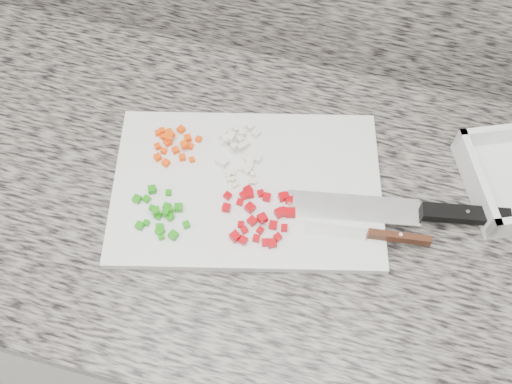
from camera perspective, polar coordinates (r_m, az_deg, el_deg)
cabinet at (r=1.33m, az=-0.59°, el=-10.15°), size 3.92×0.62×0.86m
countertop at (r=0.92m, az=-0.84°, el=-0.76°), size 3.96×0.64×0.04m
cutting_board at (r=0.90m, az=-0.91°, el=0.50°), size 0.47×0.37×0.01m
carrot_pile at (r=0.94m, az=-8.27°, el=4.84°), size 0.08×0.08×0.02m
onion_pile at (r=0.92m, az=-1.75°, el=4.60°), size 0.08×0.11×0.02m
green_pepper_pile at (r=0.87m, az=-9.53°, el=-2.16°), size 0.10×0.09×0.02m
red_pepper_pile at (r=0.86m, az=0.57°, el=-2.17°), size 0.12×0.10×0.02m
garlic_pile at (r=0.89m, az=-1.55°, el=1.33°), size 0.05×0.04×0.01m
chef_knife at (r=0.90m, az=16.71°, el=-1.95°), size 0.34×0.09×0.02m
paring_knife at (r=0.86m, az=12.60°, el=-4.29°), size 0.19×0.04×0.02m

